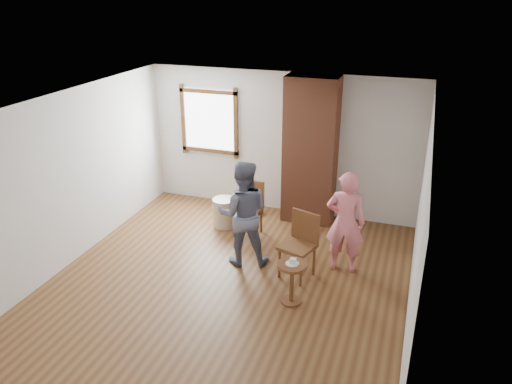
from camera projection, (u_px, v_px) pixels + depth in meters
ground at (226, 284)px, 7.17m from camera, size 5.50×5.50×0.00m
room_shell at (236, 152)px, 7.01m from camera, size 5.04×5.52×2.62m
brick_chimney at (310, 151)px, 8.66m from camera, size 0.90×0.50×2.60m
stoneware_crock at (224, 213)px, 8.80m from camera, size 0.51×0.51×0.52m
dark_pot at (259, 210)px, 9.32m from camera, size 0.18×0.18×0.14m
dining_chair_left at (249, 205)px, 8.46m from camera, size 0.46×0.46×0.93m
dining_chair_right at (300, 241)px, 7.23m from camera, size 0.57×0.57×0.97m
side_table at (292, 277)px, 6.62m from camera, size 0.40×0.40×0.60m
cake_plate at (292, 263)px, 6.55m from camera, size 0.18×0.18×0.01m
cake_slice at (293, 261)px, 6.53m from camera, size 0.08×0.07×0.06m
man at (243, 213)px, 7.45m from camera, size 0.96×0.84×1.65m
person_pink at (345, 222)px, 7.26m from camera, size 0.59×0.41×1.57m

